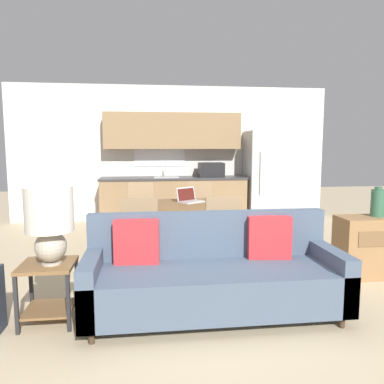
# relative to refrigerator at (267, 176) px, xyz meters

# --- Properties ---
(ground_plane) EXTENTS (20.00, 20.00, 0.00)m
(ground_plane) POSITION_rel_refrigerator_xyz_m (-1.87, -4.24, -0.90)
(ground_plane) COLOR tan
(wall_back) EXTENTS (6.40, 0.07, 2.70)m
(wall_back) POSITION_rel_refrigerator_xyz_m (-1.88, 0.39, 0.45)
(wall_back) COLOR silver
(wall_back) RESTS_ON ground_plane
(kitchen_counter) EXTENTS (2.84, 0.65, 2.15)m
(kitchen_counter) POSITION_rel_refrigerator_xyz_m (-1.86, 0.09, -0.06)
(kitchen_counter) COLOR #8E704C
(kitchen_counter) RESTS_ON ground_plane
(refrigerator) EXTENTS (0.82, 0.71, 1.80)m
(refrigerator) POSITION_rel_refrigerator_xyz_m (0.00, 0.00, 0.00)
(refrigerator) COLOR #B7BABC
(refrigerator) RESTS_ON ground_plane
(dining_table) EXTENTS (1.40, 0.92, 0.73)m
(dining_table) POSITION_rel_refrigerator_xyz_m (-2.03, -2.26, -0.23)
(dining_table) COLOR brown
(dining_table) RESTS_ON ground_plane
(couch) EXTENTS (2.25, 0.80, 0.89)m
(couch) POSITION_rel_refrigerator_xyz_m (-1.84, -4.04, -0.55)
(couch) COLOR #3D2D1E
(couch) RESTS_ON ground_plane
(side_table) EXTENTS (0.44, 0.44, 0.52)m
(side_table) POSITION_rel_refrigerator_xyz_m (-3.26, -4.03, -0.55)
(side_table) COLOR brown
(side_table) RESTS_ON ground_plane
(table_lamp) EXTENTS (0.39, 0.39, 0.66)m
(table_lamp) POSITION_rel_refrigerator_xyz_m (-3.23, -4.05, 0.01)
(table_lamp) COLOR #B2A893
(table_lamp) RESTS_ON side_table
(credenza) EXTENTS (1.09, 0.39, 0.70)m
(credenza) POSITION_rel_refrigerator_xyz_m (0.32, -3.31, -0.55)
(credenza) COLOR olive
(credenza) RESTS_ON ground_plane
(vase) EXTENTS (0.15, 0.15, 0.34)m
(vase) POSITION_rel_refrigerator_xyz_m (0.22, -3.29, -0.04)
(vase) COLOR #336047
(vase) RESTS_ON credenza
(dining_chair_near_left) EXTENTS (0.46, 0.46, 0.95)m
(dining_chair_near_left) POSITION_rel_refrigerator_xyz_m (-2.48, -3.07, -0.39)
(dining_chair_near_left) COLOR #997A56
(dining_chair_near_left) RESTS_ON ground_plane
(dining_chair_far_right) EXTENTS (0.45, 0.45, 0.95)m
(dining_chair_far_right) POSITION_rel_refrigerator_xyz_m (-1.57, -1.45, -0.39)
(dining_chair_far_right) COLOR #997A56
(dining_chair_far_right) RESTS_ON ground_plane
(dining_chair_far_left) EXTENTS (0.47, 0.47, 0.95)m
(dining_chair_far_left) POSITION_rel_refrigerator_xyz_m (-2.49, -1.43, -0.39)
(dining_chair_far_left) COLOR #997A56
(dining_chair_far_left) RESTS_ON ground_plane
(dining_chair_near_right) EXTENTS (0.44, 0.44, 0.95)m
(dining_chair_near_right) POSITION_rel_refrigerator_xyz_m (-1.57, -3.09, -0.39)
(dining_chair_near_right) COLOR #997A56
(dining_chair_near_right) RESTS_ON ground_plane
(laptop) EXTENTS (0.41, 0.39, 0.20)m
(laptop) POSITION_rel_refrigerator_xyz_m (-1.83, -2.12, -0.12)
(laptop) COLOR #B7BABC
(laptop) RESTS_ON dining_table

